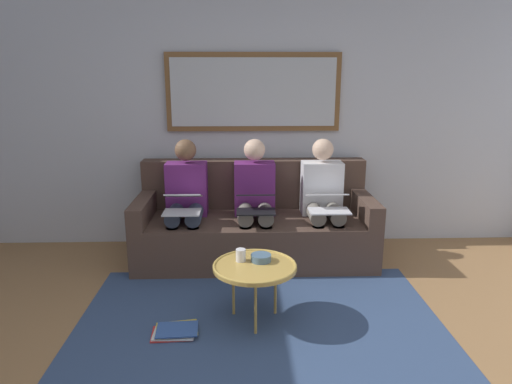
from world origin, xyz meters
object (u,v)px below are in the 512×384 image
at_px(cup, 241,255).
at_px(laptop_white, 328,202).
at_px(person_right, 186,198).
at_px(magazine_stack, 175,331).
at_px(laptop_silver, 183,203).
at_px(person_middle, 255,197).
at_px(laptop_black, 256,202).
at_px(coffee_table, 255,267).
at_px(person_left, 323,197).
at_px(framed_mirror, 253,92).
at_px(bowl, 261,258).
at_px(couch, 255,225).

bearing_deg(cup, laptop_white, -132.98).
height_order(person_right, magazine_stack, person_right).
relative_size(laptop_white, laptop_silver, 0.98).
relative_size(person_middle, laptop_black, 3.24).
bearing_deg(laptop_black, coffee_table, 87.86).
relative_size(coffee_table, person_left, 0.52).
relative_size(cup, person_left, 0.08).
bearing_deg(magazine_stack, framed_mirror, -108.18).
bearing_deg(coffee_table, cup, -38.50).
relative_size(laptop_white, magazine_stack, 1.08).
xyz_separation_m(laptop_black, person_right, (0.64, -0.24, -0.02)).
bearing_deg(person_right, laptop_black, 159.20).
height_order(bowl, laptop_white, laptop_white).
bearing_deg(laptop_white, cup, 47.02).
bearing_deg(couch, person_middle, 90.00).
relative_size(couch, person_middle, 1.93).
bearing_deg(coffee_table, laptop_black, -92.14).
height_order(cup, laptop_white, laptop_white).
distance_m(couch, person_middle, 0.31).
distance_m(framed_mirror, person_left, 1.23).
relative_size(person_left, laptop_black, 3.24).
bearing_deg(laptop_black, person_right, -20.80).
distance_m(laptop_black, person_right, 0.68).
bearing_deg(person_right, bowl, 121.25).
relative_size(framed_mirror, bowl, 11.76).
height_order(cup, laptop_black, laptop_black).
bearing_deg(couch, magazine_stack, 67.19).
bearing_deg(laptop_white, bowl, 53.03).
relative_size(person_middle, laptop_silver, 3.14).
relative_size(coffee_table, person_middle, 0.52).
distance_m(bowl, person_right, 1.27).
bearing_deg(framed_mirror, laptop_silver, 47.38).
relative_size(couch, person_left, 1.93).
bearing_deg(person_middle, framed_mirror, -90.00).
relative_size(person_left, laptop_white, 3.22).
xyz_separation_m(laptop_white, person_middle, (0.64, -0.24, -0.02)).
bearing_deg(laptop_silver, magazine_stack, 93.07).
bearing_deg(couch, laptop_black, 90.00).
bearing_deg(framed_mirror, coffee_table, 88.79).
bearing_deg(person_right, framed_mirror, -144.48).
bearing_deg(cup, framed_mirror, -94.92).
distance_m(couch, cup, 1.16).
height_order(framed_mirror, coffee_table, framed_mirror).
relative_size(person_left, person_right, 1.00).
bearing_deg(bowl, person_left, -120.23).
height_order(cup, magazine_stack, cup).
relative_size(framed_mirror, laptop_black, 4.84).
bearing_deg(couch, cup, 83.41).
xyz_separation_m(framed_mirror, laptop_black, (0.00, 0.70, -0.92)).
distance_m(laptop_white, laptop_black, 0.64).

